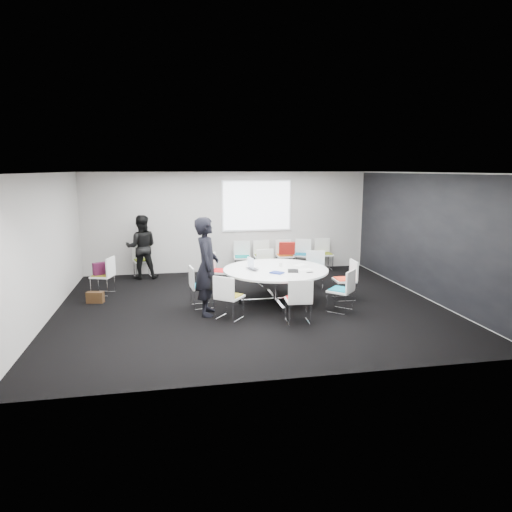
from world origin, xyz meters
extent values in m
cube|color=black|center=(0.00, 0.00, -0.02)|extent=(8.00, 7.00, 0.04)
cube|color=white|center=(0.00, 0.00, 2.82)|extent=(8.00, 7.00, 0.04)
cube|color=#AFAAA5|center=(0.00, 3.52, 1.40)|extent=(8.00, 0.04, 2.80)
cube|color=#AFAAA5|center=(0.00, -3.52, 1.40)|extent=(8.00, 0.04, 2.80)
cube|color=#AFAAA5|center=(-4.02, 0.00, 1.40)|extent=(0.04, 7.00, 2.80)
cube|color=#AFAAA5|center=(4.02, 0.00, 1.40)|extent=(0.04, 7.00, 2.80)
cube|color=black|center=(3.99, 0.00, 1.40)|extent=(0.01, 6.94, 2.74)
cube|color=silver|center=(0.61, 0.24, 0.04)|extent=(0.90, 0.90, 0.08)
cylinder|color=silver|center=(0.61, 0.24, 0.36)|extent=(0.10, 0.10, 0.65)
cylinder|color=white|center=(0.61, 0.24, 0.71)|extent=(2.29, 2.29, 0.04)
cube|color=white|center=(0.80, 3.46, 1.85)|extent=(1.90, 0.03, 1.35)
cube|color=silver|center=(2.14, 0.09, 0.21)|extent=(0.43, 0.43, 0.42)
cube|color=white|center=(2.14, 0.09, 0.44)|extent=(0.46, 0.47, 0.04)
cube|color=red|center=(2.14, 0.09, 0.47)|extent=(0.39, 0.41, 0.03)
cube|color=white|center=(2.35, 0.09, 0.67)|extent=(0.05, 0.46, 0.42)
cube|color=silver|center=(1.83, 1.25, 0.21)|extent=(0.55, 0.55, 0.42)
cube|color=white|center=(1.83, 1.25, 0.44)|extent=(0.59, 0.58, 0.04)
cube|color=#095D76|center=(1.83, 1.25, 0.47)|extent=(0.51, 0.50, 0.03)
cube|color=white|center=(1.90, 1.44, 0.67)|extent=(0.44, 0.21, 0.42)
cube|color=silver|center=(0.74, 1.67, 0.21)|extent=(0.49, 0.49, 0.42)
cube|color=white|center=(0.74, 1.67, 0.44)|extent=(0.53, 0.51, 0.04)
cube|color=olive|center=(0.74, 1.67, 0.47)|extent=(0.46, 0.44, 0.03)
cube|color=white|center=(0.71, 1.87, 0.67)|extent=(0.46, 0.11, 0.42)
cube|color=silver|center=(-0.47, 1.46, 0.21)|extent=(0.55, 0.55, 0.42)
cube|color=white|center=(-0.47, 1.46, 0.44)|extent=(0.58, 0.59, 0.04)
cube|color=red|center=(-0.47, 1.46, 0.47)|extent=(0.51, 0.52, 0.03)
cube|color=white|center=(-0.66, 1.54, 0.67)|extent=(0.21, 0.44, 0.42)
cube|color=silver|center=(-1.02, 0.10, 0.21)|extent=(0.47, 0.47, 0.42)
cube|color=white|center=(-1.02, 0.10, 0.44)|extent=(0.50, 0.52, 0.04)
cube|color=#0B6580|center=(-1.02, 0.10, 0.47)|extent=(0.43, 0.45, 0.03)
cube|color=white|center=(-1.22, 0.07, 0.67)|extent=(0.10, 0.46, 0.42)
cube|color=silver|center=(-0.54, -0.78, 0.21)|extent=(0.59, 0.59, 0.42)
cube|color=white|center=(-0.54, -0.78, 0.44)|extent=(0.63, 0.63, 0.04)
cube|color=olive|center=(-0.54, -0.78, 0.47)|extent=(0.55, 0.55, 0.03)
cube|color=white|center=(-0.67, -0.94, 0.67)|extent=(0.38, 0.31, 0.42)
cube|color=silver|center=(0.70, -1.24, 0.21)|extent=(0.45, 0.45, 0.42)
cube|color=white|center=(0.70, -1.24, 0.44)|extent=(0.49, 0.47, 0.04)
cube|color=red|center=(0.70, -1.24, 0.47)|extent=(0.43, 0.41, 0.03)
cube|color=white|center=(0.68, -1.45, 0.67)|extent=(0.46, 0.07, 0.42)
cube|color=silver|center=(1.74, -0.73, 0.21)|extent=(0.59, 0.59, 0.42)
cube|color=white|center=(1.74, -0.73, 0.44)|extent=(0.64, 0.64, 0.04)
cube|color=#086C85|center=(1.74, -0.73, 0.47)|extent=(0.55, 0.55, 0.03)
cube|color=white|center=(1.89, -0.87, 0.67)|extent=(0.34, 0.36, 0.42)
cube|color=silver|center=(0.32, 3.11, 0.21)|extent=(0.46, 0.46, 0.42)
cube|color=white|center=(0.32, 3.11, 0.44)|extent=(0.51, 0.49, 0.04)
cube|color=#077772|center=(0.32, 3.11, 0.47)|extent=(0.44, 0.42, 0.03)
cube|color=white|center=(0.34, 3.32, 0.67)|extent=(0.46, 0.09, 0.42)
cube|color=silver|center=(0.91, 3.15, 0.21)|extent=(0.43, 0.43, 0.42)
cube|color=white|center=(0.91, 3.15, 0.44)|extent=(0.47, 0.45, 0.04)
cube|color=olive|center=(0.91, 3.15, 0.47)|extent=(0.41, 0.39, 0.03)
cube|color=white|center=(0.91, 3.36, 0.67)|extent=(0.46, 0.05, 0.42)
cube|color=silver|center=(1.55, 3.13, 0.21)|extent=(0.42, 0.42, 0.42)
cube|color=white|center=(1.55, 3.13, 0.44)|extent=(0.46, 0.44, 0.04)
cube|color=#D75E11|center=(1.55, 3.13, 0.47)|extent=(0.40, 0.38, 0.03)
cube|color=white|center=(1.55, 3.34, 0.67)|extent=(0.46, 0.04, 0.42)
cube|color=silver|center=(2.07, 3.15, 0.21)|extent=(0.55, 0.55, 0.42)
cube|color=white|center=(2.07, 3.15, 0.44)|extent=(0.60, 0.59, 0.04)
cube|color=#0C6587|center=(2.07, 3.15, 0.47)|extent=(0.52, 0.51, 0.03)
cube|color=white|center=(2.15, 3.34, 0.67)|extent=(0.44, 0.22, 0.42)
cube|color=silver|center=(2.73, 3.15, 0.21)|extent=(0.43, 0.43, 0.42)
cube|color=white|center=(2.73, 3.15, 0.44)|extent=(0.47, 0.45, 0.04)
cube|color=#636C14|center=(2.73, 3.15, 0.47)|extent=(0.41, 0.39, 0.03)
cube|color=white|center=(2.73, 3.36, 0.67)|extent=(0.46, 0.04, 0.42)
cube|color=silver|center=(-3.21, 1.52, 0.21)|extent=(0.52, 0.52, 0.42)
cube|color=white|center=(-3.21, 1.52, 0.44)|extent=(0.55, 0.57, 0.04)
cube|color=olive|center=(-3.21, 1.52, 0.47)|extent=(0.48, 0.49, 0.03)
cube|color=white|center=(-3.00, 1.46, 0.67)|extent=(0.17, 0.45, 0.42)
cube|color=silver|center=(-2.39, 3.15, 0.21)|extent=(0.51, 0.51, 0.42)
cube|color=white|center=(-2.39, 3.15, 0.44)|extent=(0.56, 0.54, 0.04)
cube|color=#596915|center=(-2.39, 3.15, 0.47)|extent=(0.48, 0.47, 0.03)
cube|color=white|center=(-2.44, 3.35, 0.67)|extent=(0.45, 0.15, 0.42)
imported|color=black|center=(-0.94, -0.40, 0.98)|extent=(0.56, 0.77, 1.96)
imported|color=black|center=(-2.39, 3.00, 0.85)|extent=(0.83, 0.65, 1.69)
imported|color=#333338|center=(0.14, 0.26, 0.74)|extent=(0.33, 0.41, 0.03)
cube|color=silver|center=(0.08, 0.38, 0.86)|extent=(0.09, 0.29, 0.22)
cube|color=black|center=(0.92, -0.06, 0.74)|extent=(0.29, 0.34, 0.02)
cube|color=navy|center=(0.54, -0.18, 0.74)|extent=(0.33, 0.32, 0.03)
cube|color=white|center=(1.26, 0.54, 0.73)|extent=(0.36, 0.33, 0.00)
cube|color=white|center=(1.21, 0.05, 0.73)|extent=(0.32, 0.24, 0.00)
cylinder|color=white|center=(0.77, 0.47, 0.78)|extent=(0.08, 0.08, 0.09)
cube|color=black|center=(1.24, -0.24, 0.73)|extent=(0.15, 0.09, 0.01)
cube|color=#44122C|center=(-3.21, 1.52, 0.62)|extent=(0.42, 0.31, 0.28)
cube|color=#362211|center=(-3.29, 0.85, 0.12)|extent=(0.38, 0.23, 0.24)
cube|color=#A11A13|center=(1.55, 2.92, 0.70)|extent=(0.46, 0.22, 0.36)
camera|label=1|loc=(-1.61, -9.23, 2.87)|focal=32.00mm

